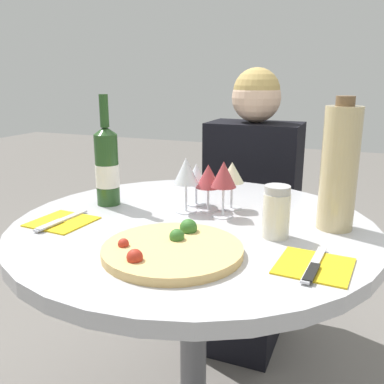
{
  "coord_description": "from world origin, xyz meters",
  "views": [
    {
      "loc": [
        0.42,
        -1.02,
        1.15
      ],
      "look_at": [
        0.02,
        -0.05,
        0.86
      ],
      "focal_mm": 40.0,
      "sensor_mm": 36.0,
      "label": 1
    }
  ],
  "objects_px": {
    "chair_behind_diner": "(254,234)",
    "wine_bottle": "(107,166)",
    "dining_table": "(193,270)",
    "pizza_large": "(172,249)",
    "tall_carafe": "(339,168)",
    "seated_diner": "(247,220)"
  },
  "relations": [
    {
      "from": "chair_behind_diner",
      "to": "seated_diner",
      "type": "xyz_separation_m",
      "value": [
        0.0,
        -0.14,
        0.11
      ]
    },
    {
      "from": "pizza_large",
      "to": "chair_behind_diner",
      "type": "bearing_deg",
      "value": 93.89
    },
    {
      "from": "wine_bottle",
      "to": "pizza_large",
      "type": "bearing_deg",
      "value": -38.4
    },
    {
      "from": "chair_behind_diner",
      "to": "wine_bottle",
      "type": "bearing_deg",
      "value": 71.16
    },
    {
      "from": "chair_behind_diner",
      "to": "seated_diner",
      "type": "distance_m",
      "value": 0.18
    },
    {
      "from": "seated_diner",
      "to": "dining_table",
      "type": "bearing_deg",
      "value": 92.81
    },
    {
      "from": "dining_table",
      "to": "seated_diner",
      "type": "distance_m",
      "value": 0.72
    },
    {
      "from": "pizza_large",
      "to": "wine_bottle",
      "type": "height_order",
      "value": "wine_bottle"
    },
    {
      "from": "wine_bottle",
      "to": "seated_diner",
      "type": "bearing_deg",
      "value": 67.47
    },
    {
      "from": "chair_behind_diner",
      "to": "pizza_large",
      "type": "bearing_deg",
      "value": 93.89
    },
    {
      "from": "seated_diner",
      "to": "wine_bottle",
      "type": "relative_size",
      "value": 3.53
    },
    {
      "from": "dining_table",
      "to": "pizza_large",
      "type": "relative_size",
      "value": 3.11
    },
    {
      "from": "dining_table",
      "to": "seated_diner",
      "type": "xyz_separation_m",
      "value": [
        -0.03,
        0.71,
        -0.08
      ]
    },
    {
      "from": "dining_table",
      "to": "wine_bottle",
      "type": "height_order",
      "value": "wine_bottle"
    },
    {
      "from": "seated_diner",
      "to": "pizza_large",
      "type": "xyz_separation_m",
      "value": [
        0.07,
        -0.93,
        0.24
      ]
    },
    {
      "from": "dining_table",
      "to": "pizza_large",
      "type": "height_order",
      "value": "pizza_large"
    },
    {
      "from": "dining_table",
      "to": "wine_bottle",
      "type": "bearing_deg",
      "value": 169.75
    },
    {
      "from": "wine_bottle",
      "to": "tall_carafe",
      "type": "bearing_deg",
      "value": 3.6
    },
    {
      "from": "wine_bottle",
      "to": "dining_table",
      "type": "bearing_deg",
      "value": -10.25
    },
    {
      "from": "chair_behind_diner",
      "to": "dining_table",
      "type": "bearing_deg",
      "value": 92.35
    },
    {
      "from": "dining_table",
      "to": "wine_bottle",
      "type": "xyz_separation_m",
      "value": [
        -0.31,
        0.06,
        0.26
      ]
    },
    {
      "from": "dining_table",
      "to": "chair_behind_diner",
      "type": "relative_size",
      "value": 1.13
    }
  ]
}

